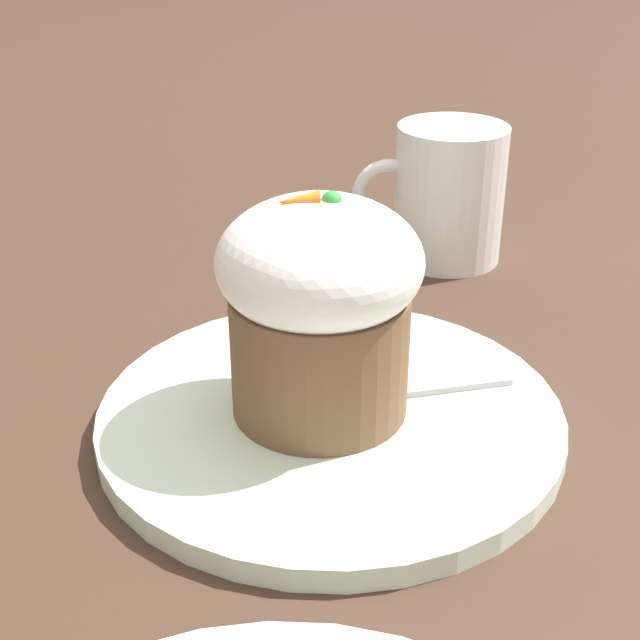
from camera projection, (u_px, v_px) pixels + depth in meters
The scene contains 5 objects.
ground_plane at pixel (330, 427), 0.50m from camera, with size 4.00×4.00×0.00m, color #3D281E.
dessert_plate at pixel (330, 417), 0.50m from camera, with size 0.26×0.26×0.01m.
carrot_cake at pixel (320, 307), 0.46m from camera, with size 0.11×0.11×0.13m.
spoon at pixel (371, 394), 0.50m from camera, with size 0.12×0.04×0.01m.
coffee_cup at pixel (447, 194), 0.69m from camera, with size 0.12×0.08×0.11m.
Camera 1 is at (0.03, 0.42, 0.28)m, focal length 50.00 mm.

